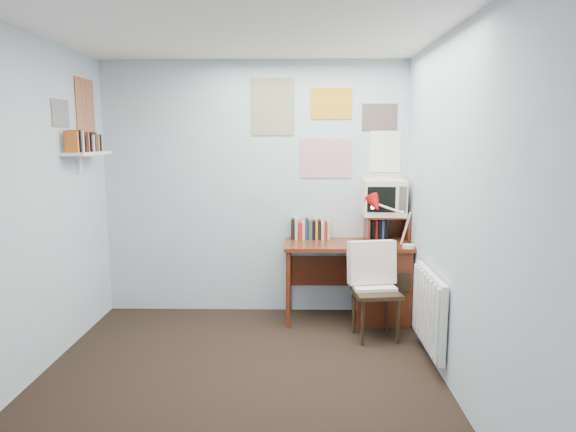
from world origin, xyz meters
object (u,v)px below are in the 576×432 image
at_px(desk_chair, 376,293).
at_px(wall_shelf, 87,153).
at_px(desk_lamp, 410,225).
at_px(desk, 375,279).
at_px(crt_tv, 384,196).
at_px(tv_riser, 386,228).
at_px(radiator, 429,310).

relative_size(desk_chair, wall_shelf, 1.33).
bearing_deg(desk_chair, desk_lamp, 29.65).
distance_m(desk, desk_lamp, 0.67).
relative_size(crt_tv, wall_shelf, 0.64).
height_order(desk_lamp, crt_tv, crt_tv).
bearing_deg(wall_shelf, desk, 8.40).
xyz_separation_m(desk_chair, tv_riser, (0.18, 0.58, 0.47)).
height_order(crt_tv, wall_shelf, wall_shelf).
bearing_deg(desk_lamp, wall_shelf, -172.70).
bearing_deg(tv_riser, crt_tv, 145.07).
height_order(desk, crt_tv, crt_tv).
relative_size(desk, desk_lamp, 2.81).
xyz_separation_m(tv_riser, radiator, (0.17, -1.04, -0.47)).
distance_m(desk_lamp, crt_tv, 0.45).
relative_size(desk, radiator, 1.50).
height_order(desk_lamp, radiator, desk_lamp).
relative_size(tv_riser, crt_tv, 1.01).
bearing_deg(tv_riser, desk, -137.04).
distance_m(desk_lamp, wall_shelf, 2.92).
height_order(desk_chair, crt_tv, crt_tv).
distance_m(desk, desk_chair, 0.48).
relative_size(desk_chair, radiator, 1.03).
xyz_separation_m(desk_lamp, radiator, (0.02, -0.71, -0.55)).
bearing_deg(crt_tv, wall_shelf, -166.68).
bearing_deg(crt_tv, desk_lamp, -60.49).
relative_size(desk, wall_shelf, 1.94).
relative_size(desk_chair, tv_riser, 2.06).
bearing_deg(desk, tv_riser, 42.96).
distance_m(tv_riser, radiator, 1.15).
distance_m(desk_lamp, radiator, 0.90).
relative_size(tv_riser, radiator, 0.50).
xyz_separation_m(desk_chair, radiator, (0.35, -0.46, 0.01)).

